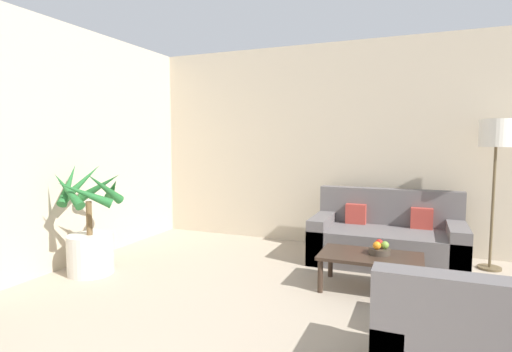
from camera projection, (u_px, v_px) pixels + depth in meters
The scene contains 10 objects.
wall_back at pixel (379, 145), 5.13m from camera, with size 7.89×0.06×2.70m.
potted_palm at pixel (90, 235), 4.22m from camera, with size 0.72×0.79×1.19m.
sofa_loveseat at pixel (386, 240), 4.61m from camera, with size 1.66×0.86×0.83m.
floor_lamp at pixel (496, 141), 4.28m from camera, with size 0.34×0.34×1.64m.
coffee_table at pixel (370, 259), 3.76m from camera, with size 0.94×0.56×0.34m.
fruit_bowl at pixel (379, 251), 3.77m from camera, with size 0.20×0.20×0.06m.
apple_red at pixel (379, 243), 3.82m from camera, with size 0.07×0.07×0.07m.
apple_green at pixel (385, 245), 3.75m from camera, with size 0.07×0.07×0.07m.
orange_fruit at pixel (377, 245), 3.73m from camera, with size 0.07×0.07×0.07m.
ottoman at pixel (455, 310), 2.88m from camera, with size 0.64×0.53×0.39m.
Camera 1 is at (0.47, 0.98, 1.42)m, focal length 28.00 mm.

